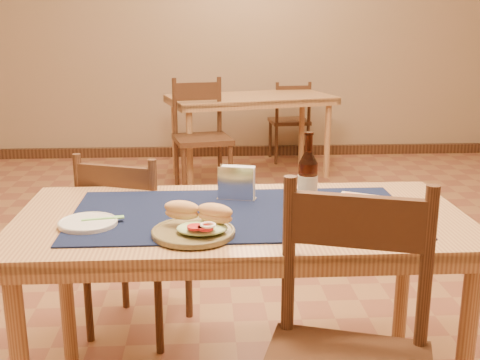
{
  "coord_description": "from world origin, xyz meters",
  "views": [
    {
      "loc": [
        -0.13,
        -2.84,
        1.43
      ],
      "look_at": [
        0.0,
        -0.7,
        0.85
      ],
      "focal_mm": 45.0,
      "sensor_mm": 36.0,
      "label": 1
    }
  ],
  "objects": [
    {
      "name": "menu_card",
      "position": [
        0.49,
        -0.7,
        0.76
      ],
      "size": [
        0.32,
        0.29,
        0.01
      ],
      "color": "beige",
      "rests_on": "placemat"
    },
    {
      "name": "chair_back_near",
      "position": [
        -0.16,
        2.04,
        0.5
      ],
      "size": [
        0.52,
        0.52,
        0.96
      ],
      "color": "#492C1A",
      "rests_on": "ground"
    },
    {
      "name": "chair_main_far",
      "position": [
        -0.45,
        -0.27,
        0.46
      ],
      "size": [
        0.52,
        0.52,
        0.88
      ],
      "color": "#492C1A",
      "rests_on": "ground"
    },
    {
      "name": "placemat",
      "position": [
        0.0,
        -0.8,
        0.75
      ],
      "size": [
        1.2,
        0.6,
        0.01
      ],
      "primitive_type": "cube",
      "color": "#0D1533",
      "rests_on": "main_table"
    },
    {
      "name": "beer_bottle",
      "position": [
        0.25,
        -0.72,
        0.86
      ],
      "size": [
        0.07,
        0.07,
        0.27
      ],
      "color": "#44180C",
      "rests_on": "placemat"
    },
    {
      "name": "chair_back_far",
      "position": [
        0.74,
        3.19,
        0.43
      ],
      "size": [
        0.41,
        0.41,
        0.82
      ],
      "color": "#492C1A",
      "rests_on": "ground"
    },
    {
      "name": "room",
      "position": [
        0.0,
        0.0,
        1.4
      ],
      "size": [
        6.04,
        7.04,
        2.84
      ],
      "color": "#946440",
      "rests_on": "ground"
    },
    {
      "name": "side_plate",
      "position": [
        -0.52,
        -0.9,
        0.76
      ],
      "size": [
        0.2,
        0.2,
        0.02
      ],
      "color": "silver",
      "rests_on": "placemat"
    },
    {
      "name": "fork",
      "position": [
        -0.47,
        -0.88,
        0.77
      ],
      "size": [
        0.14,
        0.05,
        0.0
      ],
      "color": "#80D575",
      "rests_on": "side_plate"
    },
    {
      "name": "back_table",
      "position": [
        0.29,
        2.6,
        0.67
      ],
      "size": [
        1.59,
        1.09,
        0.75
      ],
      "color": "tan",
      "rests_on": "ground"
    },
    {
      "name": "napkin_holder",
      "position": [
        -0.01,
        -0.63,
        0.82
      ],
      "size": [
        0.16,
        0.09,
        0.13
      ],
      "color": "silver",
      "rests_on": "placemat"
    },
    {
      "name": "sandwich_plate",
      "position": [
        -0.16,
        -1.02,
        0.78
      ],
      "size": [
        0.27,
        0.27,
        0.1
      ],
      "color": "brown",
      "rests_on": "placemat"
    },
    {
      "name": "main_table",
      "position": [
        0.0,
        -0.8,
        0.67
      ],
      "size": [
        1.6,
        0.8,
        0.75
      ],
      "color": "tan",
      "rests_on": "ground"
    },
    {
      "name": "baseboard",
      "position": [
        0.0,
        0.0,
        0.05
      ],
      "size": [
        6.0,
        7.0,
        0.1
      ],
      "color": "#492C1A",
      "rests_on": "ground"
    }
  ]
}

